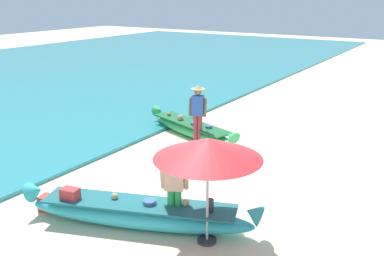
% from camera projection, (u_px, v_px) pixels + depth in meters
% --- Properties ---
extents(ground_plane, '(80.00, 80.00, 0.00)m').
position_uv_depth(ground_plane, '(198.00, 203.00, 9.71)').
color(ground_plane, beige).
extents(sea, '(24.00, 56.00, 0.10)m').
position_uv_depth(sea, '(31.00, 76.00, 24.18)').
color(sea, teal).
rests_on(sea, ground).
extents(boat_cyan_foreground, '(4.76, 2.24, 0.80)m').
position_uv_depth(boat_cyan_foreground, '(139.00, 213.00, 8.66)').
color(boat_cyan_foreground, '#33B2BC').
rests_on(boat_cyan_foreground, ground).
extents(boat_green_midground, '(4.09, 1.96, 0.71)m').
position_uv_depth(boat_green_midground, '(191.00, 129.00, 14.21)').
color(boat_green_midground, '#38B760').
rests_on(boat_green_midground, ground).
extents(person_vendor_hatted, '(0.59, 0.44, 1.85)m').
position_uv_depth(person_vendor_hatted, '(198.00, 110.00, 13.23)').
color(person_vendor_hatted, '#B2383D').
rests_on(person_vendor_hatted, ground).
extents(person_tourist_customer, '(0.58, 0.43, 1.70)m').
position_uv_depth(person_tourist_customer, '(174.00, 184.00, 8.39)').
color(person_tourist_customer, green).
rests_on(person_tourist_customer, ground).
extents(patio_umbrella_large, '(1.95, 1.95, 2.05)m').
position_uv_depth(patio_umbrella_large, '(208.00, 149.00, 7.65)').
color(patio_umbrella_large, '#B7B7BC').
rests_on(patio_umbrella_large, ground).
extents(cooler_box, '(0.60, 0.46, 0.32)m').
position_uv_depth(cooler_box, '(52.00, 203.00, 9.34)').
color(cooler_box, '#C63838').
rests_on(cooler_box, ground).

